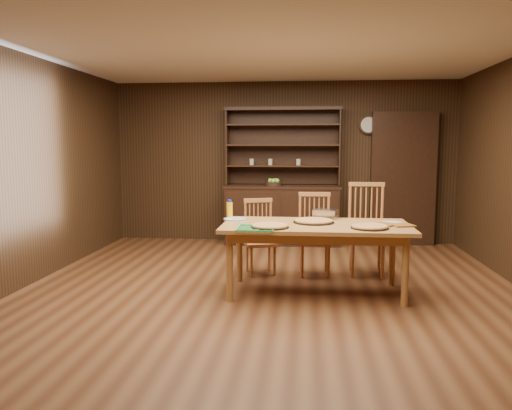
# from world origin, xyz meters

# --- Properties ---
(floor) EXTENTS (6.00, 6.00, 0.00)m
(floor) POSITION_xyz_m (0.00, 0.00, 0.00)
(floor) COLOR brown
(floor) RESTS_ON ground
(room_shell) EXTENTS (6.00, 6.00, 6.00)m
(room_shell) POSITION_xyz_m (0.00, 0.00, 1.58)
(room_shell) COLOR silver
(room_shell) RESTS_ON floor
(china_hutch) EXTENTS (1.84, 0.52, 2.17)m
(china_hutch) POSITION_xyz_m (-0.00, 2.75, 0.60)
(china_hutch) COLOR black
(china_hutch) RESTS_ON floor
(doorway) EXTENTS (1.00, 0.18, 2.10)m
(doorway) POSITION_xyz_m (1.90, 2.90, 1.05)
(doorway) COLOR black
(doorway) RESTS_ON floor
(wall_clock) EXTENTS (0.30, 0.05, 0.30)m
(wall_clock) POSITION_xyz_m (1.35, 2.96, 1.90)
(wall_clock) COLOR black
(wall_clock) RESTS_ON room_shell
(dining_table) EXTENTS (1.98, 0.99, 0.75)m
(dining_table) POSITION_xyz_m (0.48, 0.08, 0.67)
(dining_table) COLOR #A86B3A
(dining_table) RESTS_ON floor
(chair_left) EXTENTS (0.47, 0.46, 0.92)m
(chair_left) POSITION_xyz_m (-0.19, 0.88, 0.49)
(chair_left) COLOR #BD7941
(chair_left) RESTS_ON floor
(chair_center) EXTENTS (0.43, 0.41, 1.00)m
(chair_center) POSITION_xyz_m (0.49, 0.90, 0.53)
(chair_center) COLOR #BD7941
(chair_center) RESTS_ON floor
(chair_right) EXTENTS (0.47, 0.45, 1.13)m
(chair_right) POSITION_xyz_m (1.12, 0.98, 0.60)
(chair_right) COLOR #BD7941
(chair_right) RESTS_ON floor
(pizza_left) EXTENTS (0.39, 0.39, 0.04)m
(pizza_left) POSITION_xyz_m (0.02, -0.20, 0.77)
(pizza_left) COLOR black
(pizza_left) RESTS_ON dining_table
(pizza_right) EXTENTS (0.38, 0.38, 0.04)m
(pizza_right) POSITION_xyz_m (1.02, -0.15, 0.77)
(pizza_right) COLOR black
(pizza_right) RESTS_ON dining_table
(pizza_center) EXTENTS (0.45, 0.45, 0.04)m
(pizza_center) POSITION_xyz_m (0.46, 0.17, 0.77)
(pizza_center) COLOR black
(pizza_center) RESTS_ON dining_table
(cooling_rack) EXTENTS (0.36, 0.36, 0.02)m
(cooling_rack) POSITION_xyz_m (-0.12, -0.26, 0.76)
(cooling_rack) COLOR #0DAD5B
(cooling_rack) RESTS_ON dining_table
(plate_left) EXTENTS (0.26, 0.26, 0.02)m
(plate_left) POSITION_xyz_m (-0.41, 0.29, 0.76)
(plate_left) COLOR white
(plate_left) RESTS_ON dining_table
(plate_right) EXTENTS (0.24, 0.24, 0.02)m
(plate_right) POSITION_xyz_m (1.29, 0.20, 0.76)
(plate_right) COLOR white
(plate_right) RESTS_ON dining_table
(foil_dish) EXTENTS (0.30, 0.25, 0.10)m
(foil_dish) POSITION_xyz_m (0.60, 0.51, 0.80)
(foil_dish) COLOR silver
(foil_dish) RESTS_ON dining_table
(juice_bottle) EXTENTS (0.07, 0.07, 0.21)m
(juice_bottle) POSITION_xyz_m (-0.49, 0.41, 0.85)
(juice_bottle) COLOR yellow
(juice_bottle) RESTS_ON dining_table
(pot_holder_a) EXTENTS (0.26, 0.26, 0.02)m
(pot_holder_a) POSITION_xyz_m (1.37, 0.04, 0.76)
(pot_holder_a) COLOR red
(pot_holder_a) RESTS_ON dining_table
(pot_holder_b) EXTENTS (0.29, 0.29, 0.02)m
(pot_holder_b) POSITION_xyz_m (1.21, 0.09, 0.76)
(pot_holder_b) COLOR red
(pot_holder_b) RESTS_ON dining_table
(fruit_bowl) EXTENTS (0.27, 0.27, 0.12)m
(fruit_bowl) POSITION_xyz_m (-0.14, 2.69, 0.98)
(fruit_bowl) COLOR black
(fruit_bowl) RESTS_ON china_hutch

